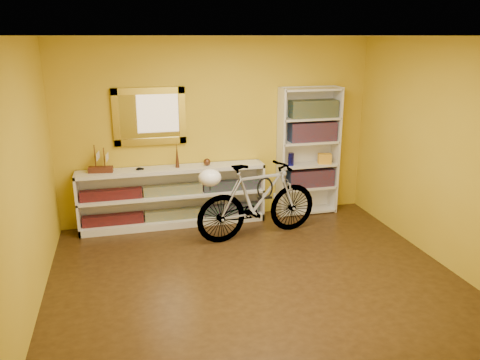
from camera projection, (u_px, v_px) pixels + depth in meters
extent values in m
cube|color=black|center=(255.00, 279.00, 5.27)|extent=(4.50, 4.00, 0.01)
cube|color=silver|center=(258.00, 35.00, 4.51)|extent=(4.50, 4.00, 0.01)
cube|color=gold|center=(218.00, 131.00, 6.75)|extent=(4.50, 0.01, 2.60)
cube|color=gold|center=(22.00, 183.00, 4.36)|extent=(0.01, 4.00, 2.60)
cube|color=gold|center=(445.00, 154.00, 5.42)|extent=(0.01, 4.00, 2.60)
cube|color=olive|center=(149.00, 117.00, 6.42)|extent=(0.98, 0.06, 0.78)
cube|color=silver|center=(276.00, 196.00, 7.25)|extent=(0.09, 0.02, 0.09)
cube|color=black|center=(174.00, 214.00, 6.72)|extent=(2.50, 0.13, 0.14)
cube|color=navy|center=(173.00, 190.00, 6.62)|extent=(2.50, 0.13, 0.14)
imported|color=black|center=(140.00, 170.00, 6.44)|extent=(0.00, 0.00, 0.00)
cone|color=#502D1B|center=(177.00, 156.00, 6.51)|extent=(0.06, 0.06, 0.34)
sphere|color=#502D1B|center=(207.00, 162.00, 6.64)|extent=(0.10, 0.10, 0.10)
cube|color=maroon|center=(310.00, 178.00, 7.14)|extent=(0.70, 0.22, 0.26)
cube|color=maroon|center=(312.00, 131.00, 6.94)|extent=(0.70, 0.22, 0.28)
cube|color=#163F4F|center=(313.00, 109.00, 6.84)|extent=(0.70, 0.22, 0.25)
cylinder|color=#151693|center=(291.00, 159.00, 6.96)|extent=(0.08, 0.08, 0.19)
cube|color=maroon|center=(296.00, 112.00, 6.82)|extent=(0.16, 0.16, 0.17)
cube|color=gold|center=(325.00, 159.00, 7.07)|extent=(0.22, 0.17, 0.15)
imported|color=silver|center=(258.00, 200.00, 6.26)|extent=(0.73, 1.80, 1.03)
ellipsoid|color=white|center=(210.00, 178.00, 5.89)|extent=(0.29, 0.28, 0.22)
torus|color=black|center=(265.00, 188.00, 6.25)|extent=(0.22, 0.02, 0.22)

